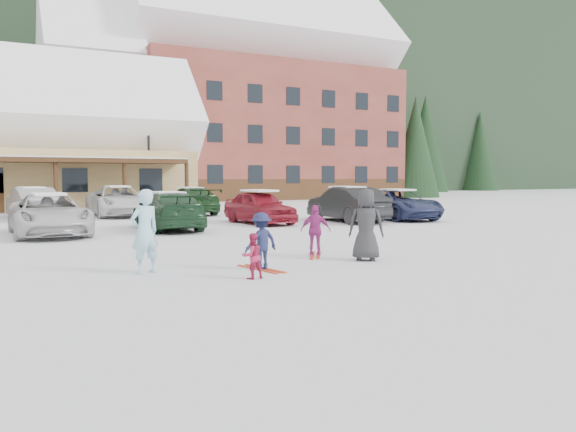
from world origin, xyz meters
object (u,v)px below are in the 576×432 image
parked_car_6 (397,204)px  adult_skier (145,231)px  bystander_dark (366,225)px  alpine_hotel (243,106)px  child_magenta (316,230)px  toddler_red (252,256)px  parked_car_11 (190,201)px  parked_car_5 (347,204)px  parked_car_10 (118,201)px  parked_car_3 (168,211)px  lamp_post (149,154)px  parked_car_9 (32,203)px  parked_car_4 (259,207)px  child_navy (261,241)px  parked_car_2 (49,215)px

parked_car_6 → adult_skier: bearing=-142.5°
bystander_dark → parked_car_6: size_ratio=0.34×
alpine_hotel → child_magenta: size_ratio=24.41×
toddler_red → parked_car_11: 19.40m
parked_car_5 → parked_car_10: bearing=-42.5°
alpine_hotel → adult_skier: size_ratio=18.09×
adult_skier → parked_car_3: size_ratio=0.36×
alpine_hotel → lamp_post: size_ratio=5.19×
alpine_hotel → parked_car_9: alpine_hotel is taller
child_magenta → parked_car_10: size_ratio=0.24×
toddler_red → parked_car_10: 19.19m
parked_car_3 → bystander_dark: bearing=103.6°
adult_skier → parked_car_11: 18.40m
bystander_dark → parked_car_10: bystander_dark is taller
alpine_hotel → parked_car_4: (-10.69, -27.84, -7.92)m
child_magenta → parked_car_4: (2.70, 9.55, 0.06)m
adult_skier → child_magenta: adult_skier is taller
parked_car_3 → child_magenta: bearing=101.1°
parked_car_4 → parked_car_9: (-8.53, 7.10, 0.04)m
parked_car_9 → parked_car_10: size_ratio=0.83×
child_navy → parked_car_3: parked_car_3 is taller
lamp_post → parked_car_5: (5.33, -14.78, -2.66)m
lamp_post → parked_car_2: 16.86m
child_navy → parked_car_9: parked_car_9 is taller
parked_car_3 → parked_car_5: 8.09m
bystander_dark → parked_car_3: bystander_dark is taller
alpine_hotel → adult_skier: bearing=-115.1°
adult_skier → parked_car_5: 14.53m
child_magenta → parked_car_6: size_ratio=0.26×
child_navy → parked_car_9: size_ratio=0.27×
parked_car_3 → parked_car_11: size_ratio=0.99×
parked_car_4 → parked_car_2: bearing=-177.6°
child_navy → bystander_dark: size_ratio=0.72×
bystander_dark → parked_car_5: size_ratio=0.37×
parked_car_6 → parked_car_11: 10.88m
parked_car_4 → parked_car_10: 8.67m
bystander_dark → parked_car_3: 10.09m
adult_skier → parked_car_11: (6.25, 17.30, -0.16)m
alpine_hotel → parked_car_3: 33.36m
adult_skier → parked_car_10: size_ratio=0.32×
adult_skier → parked_car_11: size_ratio=0.36×
parked_car_11 → child_magenta: bearing=81.7°
parked_car_4 → parked_car_10: (-4.54, 7.38, 0.05)m
alpine_hotel → parked_car_9: size_ratio=6.94×
alpine_hotel → parked_car_5: alpine_hotel is taller
parked_car_3 → parked_car_9: bearing=-60.3°
bystander_dark → parked_car_5: bystander_dark is taller
adult_skier → bystander_dark: adult_skier is taller
bystander_dark → parked_car_11: 17.92m
child_navy → bystander_dark: 2.77m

